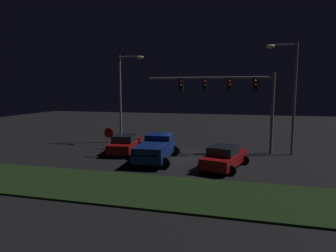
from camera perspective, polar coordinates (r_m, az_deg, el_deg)
The scene contains 9 objects.
ground_plane at distance 22.42m, azimuth 3.01°, elevation -6.05°, with size 80.00×80.00×0.00m, color black.
grass_median at distance 15.05m, azimuth -3.02°, elevation -12.52°, with size 26.81×4.77×0.10m, color black.
pickup_truck at distance 20.96m, azimuth -2.30°, elevation -4.18°, with size 3.05×5.49×1.80m.
car_sedan at distance 19.35m, azimuth 11.05°, elevation -6.05°, with size 3.22×4.72×1.51m.
car_sedan_far at distance 23.82m, azimuth -8.47°, elevation -3.52°, with size 2.80×4.57×1.51m.
traffic_signal_gantry at distance 24.22m, azimuth 12.07°, elevation 6.79°, with size 10.32×0.56×6.50m.
street_lamp_left at distance 28.29m, azimuth -8.52°, elevation 7.33°, with size 2.53×0.44×8.37m.
street_lamp_right at distance 24.48m, azimuth 22.78°, elevation 7.29°, with size 2.38×0.44×8.70m.
stop_sign at distance 22.59m, azimuth -11.58°, elevation -2.05°, with size 0.76×0.08×2.23m.
Camera 1 is at (4.24, -21.41, 5.11)m, focal length 30.88 mm.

